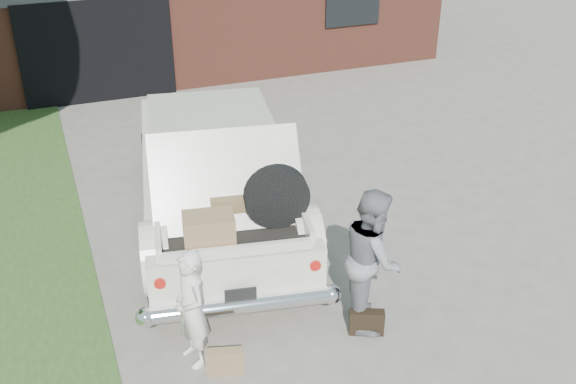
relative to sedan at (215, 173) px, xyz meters
name	(u,v)px	position (x,y,z in m)	size (l,w,h in m)	color
ground	(305,287)	(0.59, -2.03, -0.81)	(90.00, 90.00, 0.00)	gray
sedan	(215,173)	(0.00, 0.00, 0.00)	(3.03, 5.81, 2.10)	white
woman_left	(191,309)	(-1.08, -2.85, -0.11)	(0.52, 0.34, 1.42)	white
woman_right	(373,258)	(1.07, -2.90, 0.06)	(0.85, 0.66, 1.75)	gray
suitcase_left	(225,362)	(-0.82, -3.17, -0.66)	(0.40, 0.13, 0.31)	#96724C
suitcase_right	(367,322)	(0.92, -3.14, -0.66)	(0.41, 0.13, 0.32)	black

